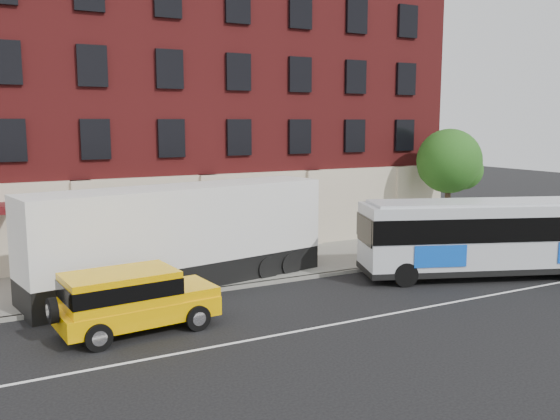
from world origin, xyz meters
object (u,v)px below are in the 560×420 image
street_tree (450,164)px  yellow_suv (130,297)px  sign_pole (38,275)px  shipping_container (181,238)px  city_bus (501,235)px

street_tree → yellow_suv: street_tree is taller
sign_pole → street_tree: (22.04, 3.34, 2.96)m
shipping_container → yellow_suv: bearing=-126.5°
sign_pole → shipping_container: size_ratio=0.20×
city_bus → shipping_container: shipping_container is taller
shipping_container → city_bus: bearing=-20.1°
yellow_suv → shipping_container: size_ratio=0.42×
city_bus → yellow_suv: size_ratio=2.29×
yellow_suv → shipping_container: 5.37m
sign_pole → city_bus: size_ratio=0.20×
street_tree → shipping_container: street_tree is taller
city_bus → shipping_container: (-12.93, 4.73, 0.21)m
yellow_suv → shipping_container: bearing=53.5°
street_tree → city_bus: size_ratio=0.50×
city_bus → yellow_suv: bearing=178.3°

